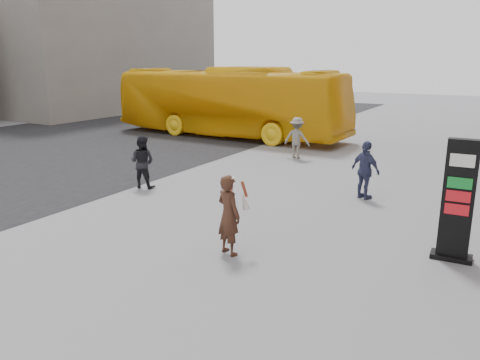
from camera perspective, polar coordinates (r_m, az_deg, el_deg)
The scene contains 9 objects.
ground at distance 9.53m, azimuth -2.27°, elevation -8.95°, with size 100.00×100.00×0.00m, color #9E9EA3.
road at distance 21.92m, azimuth -24.65°, elevation 3.18°, with size 16.00×60.00×0.01m, color black.
bg_building_far at distance 39.68m, azimuth -16.96°, elevation 15.58°, with size 10.00×18.00×10.00m, color gray.
info_pylon at distance 9.78m, azimuth 25.02°, elevation -2.33°, with size 0.77×0.41×2.37m.
woman at distance 9.24m, azimuth -1.35°, elevation -4.15°, with size 0.74×0.71×1.63m.
bus at distance 23.88m, azimuth -1.47°, elevation 9.49°, with size 2.91×12.43×3.46m, color #EEB20F.
pedestrian_a at distance 14.42m, azimuth -11.82°, elevation 2.17°, with size 0.77×0.60×1.59m, color black.
pedestrian_b at distance 18.58m, azimuth 6.95°, elevation 5.12°, with size 1.05×0.60×1.62m, color gray.
pedestrian_c at distance 13.41m, azimuth 15.05°, elevation 1.16°, with size 0.96×0.40×1.63m, color #373C60.
Camera 1 is at (4.70, -7.38, 3.77)m, focal length 35.00 mm.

